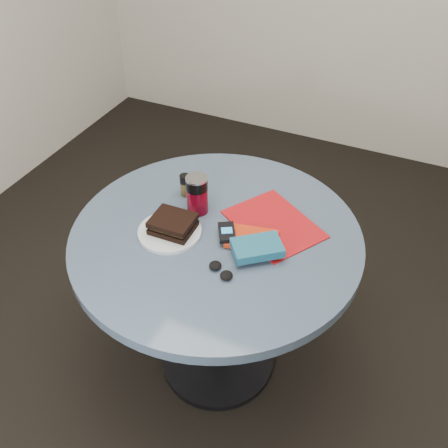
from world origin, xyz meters
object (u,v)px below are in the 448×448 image
at_px(novel, 257,248).
at_px(pepper_grinder, 185,185).
at_px(soda_can, 197,194).
at_px(plate, 170,232).
at_px(magazine, 274,224).
at_px(table, 216,266).
at_px(mp3_player, 227,232).
at_px(headphones, 221,270).
at_px(red_book, 252,239).
at_px(sandwich, 173,224).

bearing_deg(novel, pepper_grinder, 113.89).
bearing_deg(pepper_grinder, soda_can, -38.10).
xyz_separation_m(plate, magazine, (0.31, 0.19, -0.00)).
xyz_separation_m(table, plate, (-0.14, -0.07, 0.17)).
height_order(magazine, mp3_player, mp3_player).
height_order(magazine, headphones, headphones).
distance_m(table, plate, 0.23).
distance_m(red_book, headphones, 0.18).
distance_m(soda_can, red_book, 0.26).
bearing_deg(pepper_grinder, novel, -28.21).
relative_size(sandwich, magazine, 0.45).
bearing_deg(pepper_grinder, magazine, -4.26).
distance_m(table, soda_can, 0.27).
bearing_deg(red_book, pepper_grinder, 145.01).
bearing_deg(red_book, table, 172.55).
relative_size(soda_can, mp3_player, 1.33).
bearing_deg(table, pepper_grinder, 142.75).
xyz_separation_m(sandwich, mp3_player, (0.18, 0.05, -0.01)).
relative_size(sandwich, red_book, 0.85).
xyz_separation_m(soda_can, pepper_grinder, (-0.08, 0.07, -0.03)).
distance_m(sandwich, mp3_player, 0.18).
distance_m(pepper_grinder, magazine, 0.36).
height_order(red_book, novel, novel).
height_order(sandwich, headphones, sandwich).
bearing_deg(novel, headphones, -159.62).
distance_m(plate, pepper_grinder, 0.23).
bearing_deg(soda_can, novel, -24.81).
relative_size(pepper_grinder, red_book, 0.52).
bearing_deg(soda_can, table, -36.59).
relative_size(sandwich, pepper_grinder, 1.63).
bearing_deg(sandwich, magazine, 31.11).
height_order(pepper_grinder, headphones, pepper_grinder).
relative_size(soda_can, pepper_grinder, 1.65).
xyz_separation_m(red_book, headphones, (-0.03, -0.18, -0.00)).
xyz_separation_m(soda_can, novel, (0.28, -0.13, -0.04)).
bearing_deg(red_book, plate, -175.64).
relative_size(plate, novel, 1.37).
bearing_deg(red_book, magazine, 59.76).
bearing_deg(red_book, headphones, -112.26).
bearing_deg(headphones, red_book, 79.42).
xyz_separation_m(soda_can, red_book, (0.24, -0.07, -0.06)).
bearing_deg(plate, soda_can, 78.31).
xyz_separation_m(pepper_grinder, magazine, (0.36, -0.03, -0.04)).
relative_size(red_book, headphones, 1.63).
height_order(table, headphones, headphones).
xyz_separation_m(magazine, red_book, (-0.04, -0.11, 0.01)).
distance_m(pepper_grinder, novel, 0.41).
height_order(magazine, red_book, red_book).
bearing_deg(plate, table, 25.56).
bearing_deg(plate, magazine, 31.67).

